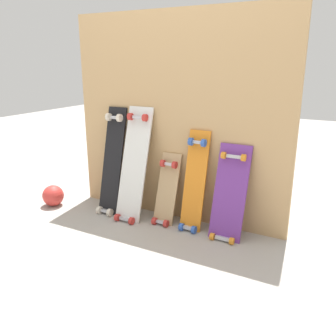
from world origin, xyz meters
name	(u,v)px	position (x,y,z in m)	size (l,w,h in m)	color
ground_plane	(172,218)	(0.00, 0.00, 0.00)	(12.00, 12.00, 0.00)	#9E9991
plywood_wall_panel	(177,120)	(0.00, 0.07, 0.80)	(1.80, 0.04, 1.61)	tan
skateboard_black	(112,165)	(-0.53, -0.08, 0.40)	(0.18, 0.29, 0.94)	black
skateboard_white	(133,169)	(-0.30, -0.10, 0.41)	(0.22, 0.33, 0.96)	silver
skateboard_natural	(166,193)	(-0.02, -0.06, 0.24)	(0.17, 0.24, 0.61)	tan
skateboard_orange	(194,185)	(0.22, -0.06, 0.34)	(0.17, 0.24, 0.81)	orange
skateboard_purple	(229,198)	(0.50, -0.07, 0.30)	(0.24, 0.27, 0.74)	#6B338C
rubber_ball	(53,196)	(-1.06, -0.26, 0.09)	(0.19, 0.19, 0.19)	red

